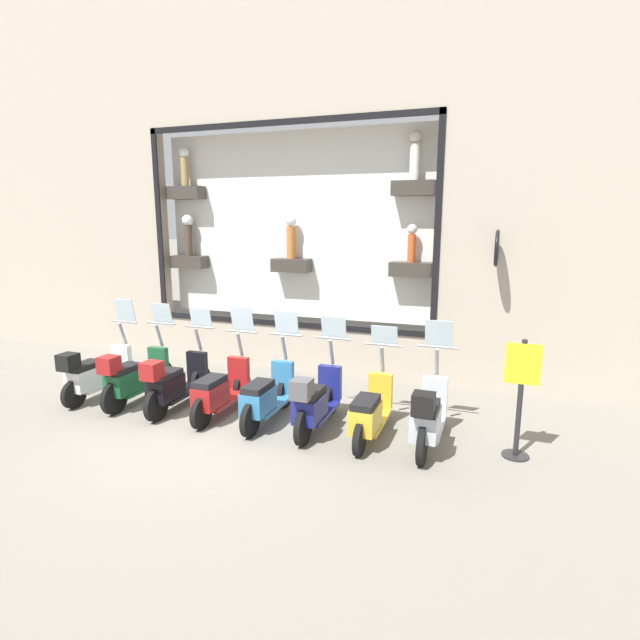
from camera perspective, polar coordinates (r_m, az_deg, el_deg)
ground_plane at (r=8.08m, az=-13.81°, el=-12.07°), size 120.00×120.00×0.00m
building_facade at (r=10.84m, az=-3.80°, el=23.76°), size 1.24×36.00×10.70m
scooter_silver_0 at (r=7.24m, az=12.25°, el=-10.66°), size 1.81×0.61×1.69m
scooter_yellow_1 at (r=7.45m, az=5.75°, el=-10.38°), size 1.79×0.61×1.54m
scooter_navy_2 at (r=7.62m, az=-0.57°, el=-9.28°), size 1.81×0.61×1.64m
scooter_teal_3 at (r=8.00m, az=-6.15°, el=-8.65°), size 1.81×0.60×1.67m
scooter_red_4 at (r=8.39m, az=-11.38°, el=-7.89°), size 1.80×0.61×1.70m
scooter_black_5 at (r=8.78m, az=-16.34°, el=-6.92°), size 1.81×0.60×1.63m
scooter_green_6 at (r=9.29m, az=-20.56°, el=-6.14°), size 1.81×0.60×1.66m
scooter_white_7 at (r=9.84m, az=-24.35°, el=-5.57°), size 1.80×0.61×1.69m
shop_sign_post at (r=7.22m, az=21.92°, el=-7.96°), size 0.36×0.45×1.64m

